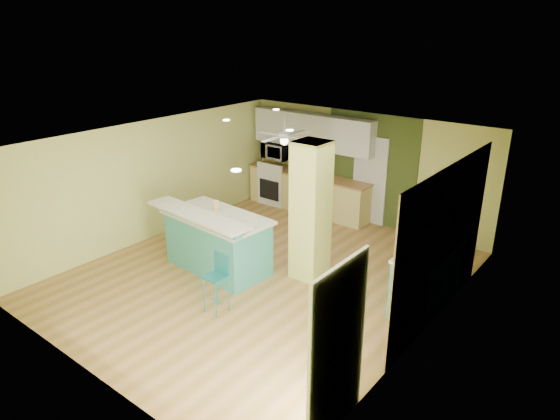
% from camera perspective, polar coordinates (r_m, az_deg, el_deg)
% --- Properties ---
extents(floor, '(6.00, 7.00, 0.01)m').
position_cam_1_polar(floor, '(9.22, -1.80, -7.45)').
color(floor, olive).
rests_on(floor, ground).
extents(ceiling, '(6.00, 7.00, 0.01)m').
position_cam_1_polar(ceiling, '(8.33, -1.99, 7.94)').
color(ceiling, white).
rests_on(ceiling, wall_back).
extents(wall_back, '(6.00, 0.01, 2.50)m').
position_cam_1_polar(wall_back, '(11.46, 9.51, 4.80)').
color(wall_back, '#C3C76B').
rests_on(wall_back, floor).
extents(wall_front, '(6.00, 0.01, 2.50)m').
position_cam_1_polar(wall_front, '(6.67, -21.89, -8.65)').
color(wall_front, '#C3C76B').
rests_on(wall_front, floor).
extents(wall_left, '(0.01, 7.00, 2.50)m').
position_cam_1_polar(wall_left, '(10.78, -14.23, 3.41)').
color(wall_left, '#C3C76B').
rests_on(wall_left, floor).
extents(wall_right, '(0.01, 7.00, 2.50)m').
position_cam_1_polar(wall_right, '(7.28, 16.60, -5.42)').
color(wall_right, '#C3C76B').
rests_on(wall_right, floor).
extents(wood_panel, '(0.02, 3.40, 2.50)m').
position_cam_1_polar(wood_panel, '(7.80, 18.18, -3.79)').
color(wood_panel, '#82684A').
rests_on(wood_panel, floor).
extents(olive_accent, '(2.20, 0.02, 2.50)m').
position_cam_1_polar(olive_accent, '(11.35, 10.35, 4.59)').
color(olive_accent, '#3B4A1D').
rests_on(olive_accent, floor).
extents(interior_door, '(0.82, 0.05, 2.00)m').
position_cam_1_polar(interior_door, '(11.40, 10.20, 3.36)').
color(interior_door, silver).
rests_on(interior_door, floor).
extents(french_door, '(0.04, 1.08, 2.10)m').
position_cam_1_polar(french_door, '(5.60, 6.58, -15.65)').
color(french_door, silver).
rests_on(french_door, floor).
extents(column, '(0.55, 0.55, 2.50)m').
position_cam_1_polar(column, '(8.70, 3.52, -0.18)').
color(column, '#BFCC5E').
rests_on(column, floor).
extents(kitchen_run, '(3.25, 0.63, 0.94)m').
position_cam_1_polar(kitchen_run, '(12.09, 3.21, 2.05)').
color(kitchen_run, '#D9C571').
rests_on(kitchen_run, floor).
extents(stove, '(0.76, 0.66, 1.08)m').
position_cam_1_polar(stove, '(12.63, -0.34, 2.86)').
color(stove, silver).
rests_on(stove, floor).
extents(upper_cabinets, '(3.20, 0.34, 0.80)m').
position_cam_1_polar(upper_cabinets, '(11.80, 3.70, 9.01)').
color(upper_cabinets, silver).
rests_on(upper_cabinets, wall_back).
extents(microwave, '(0.70, 0.48, 0.39)m').
position_cam_1_polar(microwave, '(12.39, -0.32, 6.79)').
color(microwave, white).
rests_on(microwave, wall_back).
extents(ceiling_fan, '(1.41, 1.41, 0.61)m').
position_cam_1_polar(ceiling_fan, '(10.61, 0.49, 8.42)').
color(ceiling_fan, white).
rests_on(ceiling_fan, ceiling).
extents(pendant_lamp, '(0.14, 0.14, 0.69)m').
position_cam_1_polar(pendant_lamp, '(7.81, 16.80, 1.42)').
color(pendant_lamp, silver).
rests_on(pendant_lamp, ceiling).
extents(wall_decor, '(0.03, 0.90, 0.70)m').
position_cam_1_polar(wall_decor, '(7.87, 18.79, -1.27)').
color(wall_decor, brown).
rests_on(wall_decor, wood_panel).
extents(peninsula, '(2.33, 1.37, 1.23)m').
position_cam_1_polar(peninsula, '(9.26, -7.24, -3.51)').
color(peninsula, teal).
rests_on(peninsula, floor).
extents(bar_stool, '(0.33, 0.33, 0.98)m').
position_cam_1_polar(bar_stool, '(7.93, -7.07, -7.21)').
color(bar_stool, teal).
rests_on(bar_stool, floor).
extents(side_counter, '(0.66, 1.55, 0.99)m').
position_cam_1_polar(side_counter, '(8.44, 16.43, -7.35)').
color(side_counter, teal).
rests_on(side_counter, floor).
extents(fruit_bowl, '(0.39, 0.39, 0.08)m').
position_cam_1_polar(fruit_bowl, '(11.91, 3.46, 4.31)').
color(fruit_bowl, '#362116').
rests_on(fruit_bowl, kitchen_run).
extents(canister, '(0.13, 0.13, 0.17)m').
position_cam_1_polar(canister, '(9.32, -7.36, 0.52)').
color(canister, yellow).
rests_on(canister, peninsula).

